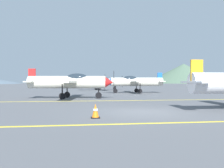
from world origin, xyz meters
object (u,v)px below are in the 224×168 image
Objects in this scene: airplane_mid at (70,82)px; airplane_back at (100,81)px; airplane_far at (134,81)px; traffic_cone_front at (95,111)px.

airplane_mid is 19.52m from airplane_back.
airplane_far is 21.55m from traffic_cone_front.
airplane_back is 14.64× the size of traffic_cone_front.
airplane_back reaches higher than traffic_cone_front.
airplane_back is (-3.41, 10.01, 0.00)m from airplane_far.
traffic_cone_front is at bearing -95.61° from airplane_back.
airplane_mid is at bearing -102.87° from airplane_back.
airplane_mid and airplane_far have the same top height.
airplane_mid is at bearing 96.67° from traffic_cone_front.
airplane_far and airplane_back have the same top height.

